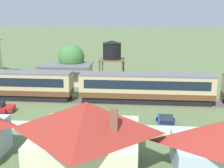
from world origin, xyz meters
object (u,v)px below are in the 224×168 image
yard_tree_0 (71,57)px  water_tower (112,51)px  cottage_red_roof_3 (87,136)px  station_building (66,73)px  parked_car_blue (166,122)px  passenger_train (148,87)px

yard_tree_0 → water_tower: bearing=-2.6°
water_tower → cottage_red_roof_3: size_ratio=0.91×
station_building → yard_tree_0: yard_tree_0 is taller
parked_car_blue → yard_tree_0: yard_tree_0 is taller
yard_tree_0 → station_building: bearing=-111.3°
cottage_red_roof_3 → parked_car_blue: 12.71m
station_building → parked_car_blue: 26.36m
station_building → water_tower: size_ratio=1.23×
cottage_red_roof_3 → yard_tree_0: 33.35m
water_tower → yard_tree_0: size_ratio=1.11×
passenger_train → station_building: 18.60m
station_building → cottage_red_roof_3: 31.84m
passenger_train → water_tower: 14.44m
station_building → cottage_red_roof_3: cottage_red_roof_3 is taller
water_tower → yard_tree_0: (-7.88, 0.36, -1.34)m
cottage_red_roof_3 → yard_tree_0: bearing=105.4°
water_tower → yard_tree_0: bearing=177.4°
water_tower → cottage_red_roof_3: bearing=-88.2°
cottage_red_roof_3 → parked_car_blue: size_ratio=1.88×
water_tower → parked_car_blue: size_ratio=1.71×
parked_car_blue → yard_tree_0: size_ratio=0.65×
yard_tree_0 → passenger_train: bearing=-41.8°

